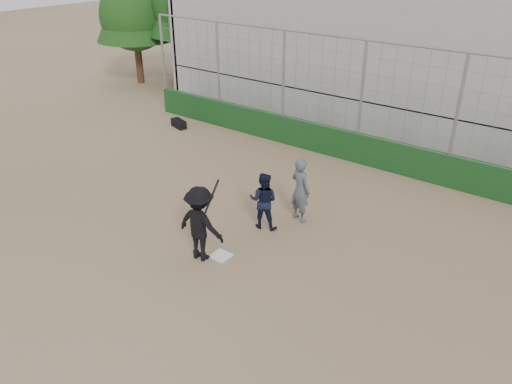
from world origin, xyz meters
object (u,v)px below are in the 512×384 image
Objects in this scene: equipment_bag at (179,124)px; batter_at_plate at (200,224)px; umpire at (300,193)px; catcher_crouched at (263,210)px.

batter_at_plate is at bearing -41.94° from equipment_bag.
batter_at_plate is 9.19m from equipment_bag.
catcher_crouched is at bearing 76.85° from umpire.
batter_at_plate is 3.02m from umpire.
batter_at_plate reaches higher than umpire.
catcher_crouched is (0.37, 1.97, -0.39)m from batter_at_plate.
equipment_bag is at bearing 149.96° from catcher_crouched.
catcher_crouched is 8.30m from equipment_bag.
batter_at_plate reaches higher than equipment_bag.
catcher_crouched is at bearing 79.48° from batter_at_plate.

